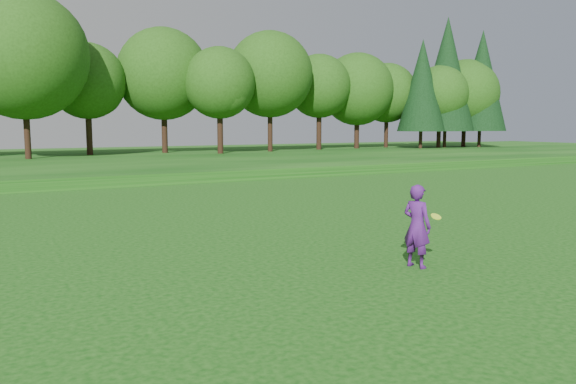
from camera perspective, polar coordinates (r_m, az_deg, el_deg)
ground at (r=11.70m, az=6.19°, el=-8.61°), size 140.00×140.00×0.00m
berm at (r=43.78m, az=-20.40°, el=2.77°), size 130.00×30.00×0.60m
walking_path at (r=30.08m, az=-16.32°, el=0.70°), size 130.00×1.60×0.04m
treeline at (r=47.91m, az=-21.54°, el=12.39°), size 104.00×7.00×15.00m
woman at (r=12.57m, az=12.97°, el=-3.39°), size 0.67×0.79×1.83m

